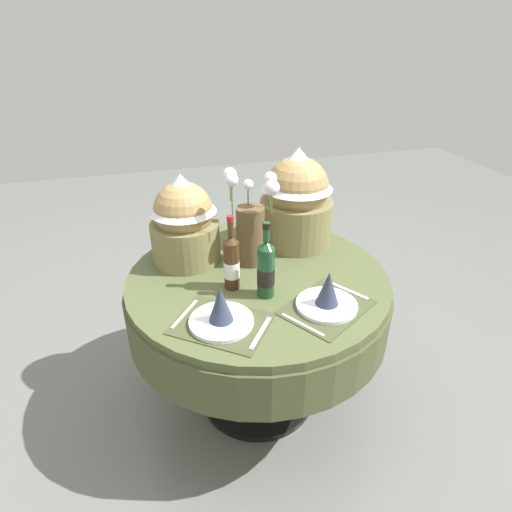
% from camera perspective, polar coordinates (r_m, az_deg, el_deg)
% --- Properties ---
extents(ground, '(8.00, 8.00, 0.00)m').
position_cam_1_polar(ground, '(2.37, 0.20, -18.00)').
color(ground, slate).
extents(dining_table, '(1.17, 1.17, 0.74)m').
position_cam_1_polar(dining_table, '(1.98, 0.23, -6.18)').
color(dining_table, '#4C5633').
rests_on(dining_table, ground).
extents(place_setting_left, '(0.43, 0.41, 0.16)m').
position_cam_1_polar(place_setting_left, '(1.59, -4.65, -7.62)').
color(place_setting_left, '#41492B').
rests_on(place_setting_left, dining_table).
extents(place_setting_right, '(0.43, 0.40, 0.16)m').
position_cam_1_polar(place_setting_right, '(1.69, 9.41, -5.43)').
color(place_setting_right, '#41492B').
rests_on(place_setting_right, dining_table).
extents(flower_vase, '(0.23, 0.26, 0.45)m').
position_cam_1_polar(flower_vase, '(1.92, -0.83, 3.95)').
color(flower_vase, brown).
rests_on(flower_vase, dining_table).
extents(wine_bottle_left, '(0.07, 0.07, 0.33)m').
position_cam_1_polar(wine_bottle_left, '(1.76, -3.25, -0.80)').
color(wine_bottle_left, '#422814').
rests_on(wine_bottle_left, dining_table).
extents(wine_bottle_centre, '(0.07, 0.07, 0.32)m').
position_cam_1_polar(wine_bottle_centre, '(1.70, 1.32, -1.69)').
color(wine_bottle_centre, '#194223').
rests_on(wine_bottle_centre, dining_table).
extents(gift_tub_back_left, '(0.31, 0.31, 0.42)m').
position_cam_1_polar(gift_tub_back_left, '(1.95, -9.54, 5.09)').
color(gift_tub_back_left, olive).
rests_on(gift_tub_back_left, dining_table).
extents(gift_tub_back_right, '(0.36, 0.36, 0.48)m').
position_cam_1_polar(gift_tub_back_right, '(2.09, 5.42, 8.04)').
color(gift_tub_back_right, olive).
rests_on(gift_tub_back_right, dining_table).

